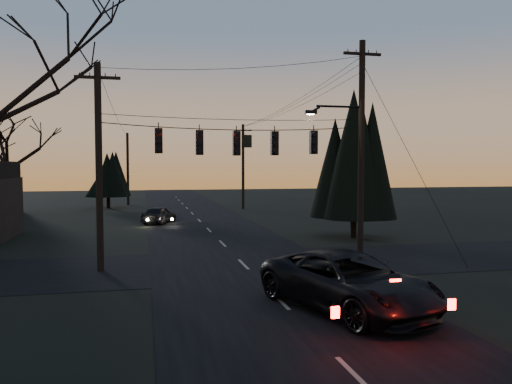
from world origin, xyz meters
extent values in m
plane|color=black|center=(0.00, 0.00, 0.00)|extent=(160.00, 160.00, 0.00)
cube|color=black|center=(0.00, 20.00, 0.01)|extent=(8.00, 120.00, 0.02)
cube|color=black|center=(0.00, 10.00, 0.01)|extent=(60.00, 7.00, 0.02)
cylinder|color=black|center=(-0.25, 10.00, 6.10)|extent=(11.50, 0.04, 0.04)
cylinder|color=black|center=(8.11, 16.71, 0.80)|extent=(0.36, 0.36, 1.60)
cone|color=black|center=(8.11, 16.71, 4.97)|extent=(4.00, 4.00, 7.54)
cylinder|color=black|center=(-13.91, 28.13, 2.01)|extent=(0.44, 0.44, 4.02)
cylinder|color=black|center=(-7.83, 41.73, 0.80)|extent=(0.36, 0.36, 1.60)
cone|color=black|center=(-7.83, 41.73, 3.29)|extent=(3.65, 3.65, 4.18)
imported|color=black|center=(1.73, 2.55, 0.85)|extent=(4.66, 6.71, 1.70)
imported|color=black|center=(-3.14, 26.78, 0.65)|extent=(2.99, 4.10, 1.30)
camera|label=1|loc=(-4.19, -11.24, 4.33)|focal=35.00mm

